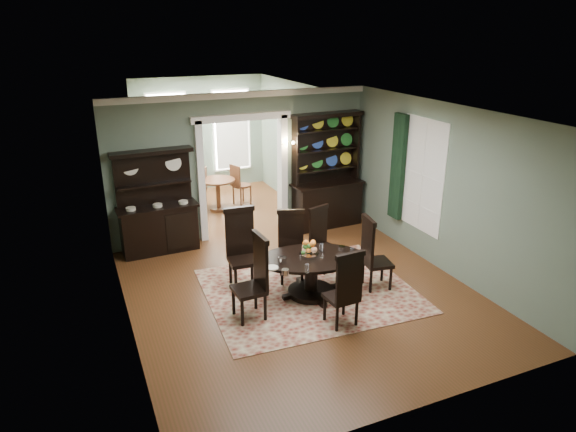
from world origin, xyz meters
name	(u,v)px	position (x,y,z in m)	size (l,w,h in m)	color
room	(302,205)	(0.00, 0.04, 1.58)	(5.51, 6.01, 3.01)	#5C2E18
parlor	(210,141)	(0.00, 5.53, 1.52)	(3.51, 3.50, 3.01)	#5C2E18
doorway_trim	(242,160)	(0.00, 3.00, 1.62)	(2.08, 0.25, 2.57)	white
right_window	(410,171)	(2.69, 0.93, 1.60)	(0.15, 1.47, 2.12)	white
wall_sconce	(287,144)	(0.95, 2.85, 1.89)	(0.27, 0.21, 0.21)	gold
rug	(309,290)	(0.16, 0.07, 0.01)	(3.38, 2.84, 0.01)	maroon
dining_table	(311,268)	(0.13, -0.05, 0.48)	(1.95, 1.94, 0.69)	black
centerpiece	(309,252)	(0.11, -0.02, 0.76)	(1.55, 1.00, 0.26)	silver
chair_far_left	(241,245)	(-0.79, 0.77, 0.73)	(0.54, 0.52, 1.38)	black
chair_far_mid	(291,243)	(0.08, 0.65, 0.66)	(0.59, 0.57, 1.26)	black
chair_far_right	(321,236)	(0.74, 0.80, 0.62)	(0.54, 0.53, 1.18)	black
chair_end_left	(255,275)	(-0.93, -0.32, 0.70)	(0.49, 0.52, 1.34)	black
chair_end_right	(372,252)	(1.17, -0.24, 0.68)	(0.52, 0.54, 1.29)	black
chair_near	(346,288)	(0.17, -1.12, 0.65)	(0.49, 0.47, 1.24)	black
sideboard	(158,217)	(-1.84, 2.76, 0.71)	(1.56, 0.60, 2.03)	black
welsh_dresser	(327,186)	(1.84, 2.73, 0.91)	(1.63, 0.66, 2.50)	black
parlor_table	(218,190)	(-0.10, 4.63, 0.50)	(0.83, 0.83, 0.77)	#532F17
parlor_chair_left	(201,187)	(-0.44, 4.94, 0.54)	(0.48, 0.47, 1.00)	#532F17
parlor_chair_right	(239,184)	(0.48, 4.77, 0.55)	(0.48, 0.47, 1.04)	#532F17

